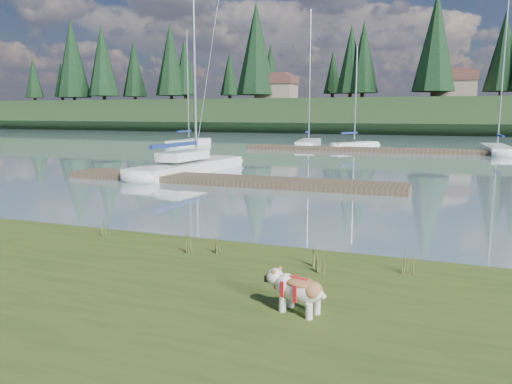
% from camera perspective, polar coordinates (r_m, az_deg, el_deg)
% --- Properties ---
extents(ground, '(200.00, 200.00, 0.00)m').
position_cam_1_polar(ground, '(41.87, 13.66, 4.50)').
color(ground, '#839EAA').
rests_on(ground, ground).
extents(bank, '(60.00, 9.00, 0.35)m').
position_cam_1_polar(bank, '(8.12, -22.01, -13.44)').
color(bank, '#394B1A').
rests_on(bank, ground).
extents(ridge, '(200.00, 20.00, 5.00)m').
position_cam_1_polar(ridge, '(84.58, 17.49, 8.25)').
color(ridge, '#1C3118').
rests_on(ridge, ground).
extents(bulldog, '(0.98, 0.55, 0.58)m').
position_cam_1_polar(bulldog, '(7.28, 4.83, -10.89)').
color(bulldog, silver).
rests_on(bulldog, bank).
extents(sailboat_main, '(2.67, 9.86, 13.92)m').
position_cam_1_polar(sailboat_main, '(27.44, -6.89, 3.26)').
color(sailboat_main, white).
rests_on(sailboat_main, ground).
extents(dock_near, '(16.00, 2.00, 0.30)m').
position_cam_1_polar(dock_near, '(22.62, -3.44, 1.37)').
color(dock_near, '#4C3D2C').
rests_on(dock_near, ground).
extents(dock_far, '(26.00, 2.20, 0.30)m').
position_cam_1_polar(dock_far, '(41.66, 16.40, 4.57)').
color(dock_far, '#4C3D2C').
rests_on(dock_far, ground).
extents(sailboat_bg_0, '(1.58, 7.51, 10.92)m').
position_cam_1_polar(sailboat_bg_0, '(49.49, -7.31, 5.73)').
color(sailboat_bg_0, white).
rests_on(sailboat_bg_0, ground).
extents(sailboat_bg_1, '(2.94, 8.62, 12.57)m').
position_cam_1_polar(sailboat_bg_1, '(48.34, 6.13, 5.68)').
color(sailboat_bg_1, white).
rests_on(sailboat_bg_1, ground).
extents(sailboat_bg_2, '(4.07, 5.39, 8.84)m').
position_cam_1_polar(sailboat_bg_2, '(45.21, 11.59, 5.32)').
color(sailboat_bg_2, white).
rests_on(sailboat_bg_2, ground).
extents(sailboat_bg_3, '(2.16, 8.65, 12.52)m').
position_cam_1_polar(sailboat_bg_3, '(44.59, 25.71, 4.54)').
color(sailboat_bg_3, white).
rests_on(sailboat_bg_3, ground).
extents(weed_0, '(0.17, 0.14, 0.64)m').
position_cam_1_polar(weed_0, '(10.35, -8.05, -5.41)').
color(weed_0, '#475B23').
rests_on(weed_0, bank).
extents(weed_1, '(0.17, 0.14, 0.55)m').
position_cam_1_polar(weed_1, '(10.26, -4.50, -5.70)').
color(weed_1, '#475B23').
rests_on(weed_1, bank).
extents(weed_2, '(0.17, 0.14, 0.65)m').
position_cam_1_polar(weed_2, '(9.37, 6.96, -6.91)').
color(weed_2, '#475B23').
rests_on(weed_2, bank).
extents(weed_3, '(0.17, 0.14, 0.46)m').
position_cam_1_polar(weed_3, '(12.11, -17.13, -3.94)').
color(weed_3, '#475B23').
rests_on(weed_3, bank).
extents(weed_4, '(0.17, 0.14, 0.53)m').
position_cam_1_polar(weed_4, '(9.08, 7.26, -7.77)').
color(weed_4, '#475B23').
rests_on(weed_4, bank).
extents(weed_5, '(0.17, 0.14, 0.57)m').
position_cam_1_polar(weed_5, '(9.37, 16.99, -7.47)').
color(weed_5, '#475B23').
rests_on(weed_5, bank).
extents(mud_lip, '(60.00, 0.50, 0.14)m').
position_cam_1_polar(mud_lip, '(11.56, -6.97, -6.64)').
color(mud_lip, '#33281C').
rests_on(mud_lip, ground).
extents(conifer_0, '(5.72, 5.72, 14.15)m').
position_cam_1_polar(conifer_0, '(99.33, -17.13, 14.20)').
color(conifer_0, '#382619').
rests_on(conifer_0, ridge).
extents(conifer_1, '(4.40, 4.40, 11.30)m').
position_cam_1_polar(conifer_1, '(94.36, -8.12, 13.96)').
color(conifer_1, '#382619').
rests_on(conifer_1, ridge).
extents(conifer_2, '(6.60, 6.60, 16.05)m').
position_cam_1_polar(conifer_2, '(85.61, 0.01, 16.08)').
color(conifer_2, '#382619').
rests_on(conifer_2, ridge).
extents(conifer_3, '(4.84, 4.84, 12.25)m').
position_cam_1_polar(conifer_3, '(85.23, 10.81, 14.73)').
color(conifer_3, '#382619').
rests_on(conifer_3, ridge).
extents(conifer_4, '(6.16, 6.16, 15.10)m').
position_cam_1_polar(conifer_4, '(78.08, 19.83, 15.89)').
color(conifer_4, '#382619').
rests_on(conifer_4, ridge).
extents(house_0, '(6.30, 5.30, 4.65)m').
position_cam_1_polar(house_0, '(85.95, 2.41, 11.87)').
color(house_0, gray).
rests_on(house_0, ridge).
extents(house_1, '(6.30, 5.30, 4.65)m').
position_cam_1_polar(house_1, '(82.53, 21.81, 11.35)').
color(house_1, gray).
rests_on(house_1, ridge).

